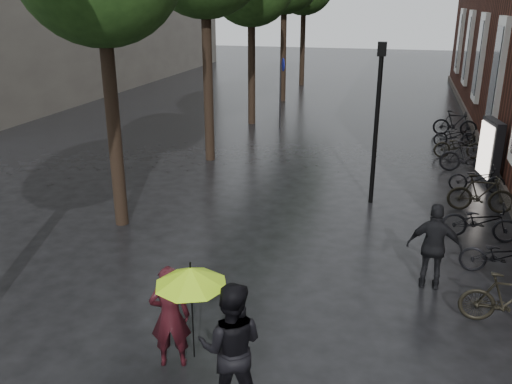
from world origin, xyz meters
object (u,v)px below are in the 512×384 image
(person_burgundy, at_px, (170,316))
(ad_lightbox, at_px, (490,151))
(person_black, at_px, (231,347))
(pedestrian_walking, at_px, (434,247))
(parked_bicycles, at_px, (471,174))
(lamp_post, at_px, (378,109))

(person_burgundy, relative_size, ad_lightbox, 0.86)
(person_black, xyz_separation_m, pedestrian_walking, (2.75, 4.11, -0.08))
(person_burgundy, height_order, parked_bicycles, person_burgundy)
(person_burgundy, bearing_deg, lamp_post, -124.82)
(ad_lightbox, distance_m, lamp_post, 4.56)
(pedestrian_walking, bearing_deg, ad_lightbox, -102.59)
(ad_lightbox, bearing_deg, lamp_post, -151.58)
(person_black, distance_m, parked_bicycles, 11.22)
(pedestrian_walking, relative_size, parked_bicycles, 0.12)
(parked_bicycles, distance_m, ad_lightbox, 1.12)
(person_burgundy, height_order, ad_lightbox, ad_lightbox)
(lamp_post, bearing_deg, person_burgundy, -107.31)
(person_black, relative_size, parked_bicycles, 0.13)
(pedestrian_walking, bearing_deg, person_burgundy, 43.70)
(lamp_post, bearing_deg, pedestrian_walking, -72.29)
(person_burgundy, xyz_separation_m, parked_bicycles, (5.22, 9.83, -0.37))
(parked_bicycles, bearing_deg, pedestrian_walking, -101.70)
(person_burgundy, distance_m, parked_bicycles, 11.13)
(ad_lightbox, bearing_deg, parked_bicycles, -134.54)
(person_burgundy, bearing_deg, pedestrian_walking, -155.80)
(person_burgundy, bearing_deg, parked_bicycles, -135.51)
(person_burgundy, relative_size, lamp_post, 0.39)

